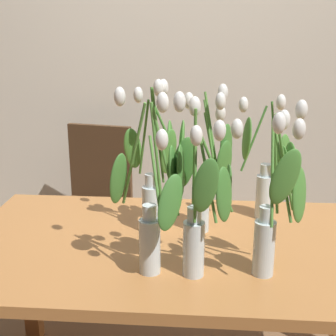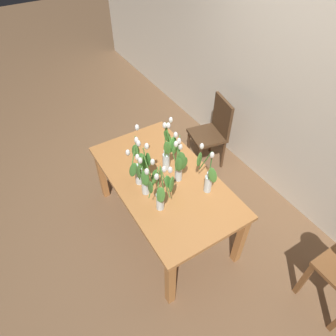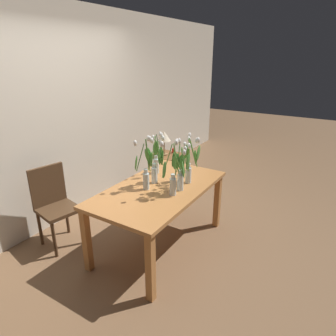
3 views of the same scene
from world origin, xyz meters
name	(u,v)px [view 3 (image 3 of 3)]	position (x,y,z in m)	size (l,w,h in m)	color
ground_plane	(160,244)	(0.00, 0.00, 0.00)	(18.00, 18.00, 0.00)	brown
room_wall_rear	(61,117)	(0.00, 1.48, 1.35)	(9.00, 0.10, 2.70)	beige
dining_table	(159,195)	(0.00, 0.00, 0.65)	(1.60, 0.90, 0.74)	#B7753D
tulip_vase_0	(182,170)	(0.08, -0.23, 0.96)	(0.22, 0.17, 0.56)	silver
tulip_vase_1	(146,168)	(-0.09, 0.10, 0.98)	(0.27, 0.18, 0.58)	silver
tulip_vase_2	(174,174)	(-0.07, -0.22, 0.97)	(0.26, 0.21, 0.58)	silver
tulip_vase_3	(157,165)	(0.11, 0.10, 0.95)	(0.16, 0.13, 0.57)	silver
tulip_vase_4	(157,159)	(0.33, 0.25, 0.92)	(0.24, 0.13, 0.51)	silver
tulip_vase_5	(190,163)	(0.31, -0.21, 0.97)	(0.15, 0.24, 0.55)	silver
dining_chair	(54,202)	(-0.57, 1.06, 0.52)	(0.47, 0.47, 0.93)	#4C331E
side_table	(166,161)	(1.49, 0.85, 0.43)	(0.44, 0.44, 0.55)	brown
table_lamp	(164,137)	(1.46, 0.87, 0.86)	(0.22, 0.22, 0.40)	olive
pillar_candle	(174,151)	(1.63, 0.79, 0.59)	(0.06, 0.06, 0.07)	#B72D23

